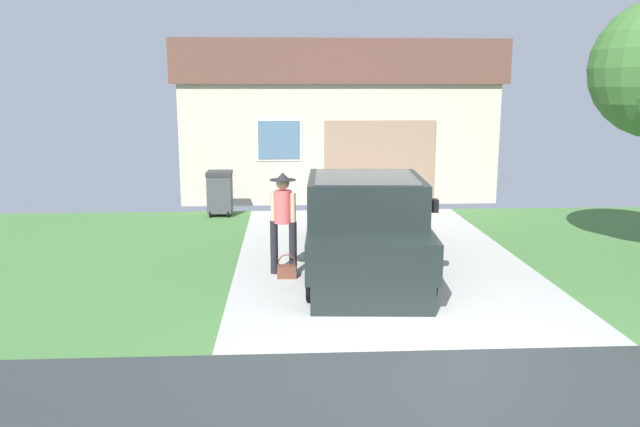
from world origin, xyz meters
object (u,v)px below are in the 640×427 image
object	(u,v)px
handbag	(287,271)
person_with_hat	(283,214)
pickup_truck	(364,228)
wheeled_trash_bin	(220,192)
house_with_garage	(332,117)

from	to	relation	value
handbag	person_with_hat	bearing A→B (deg)	103.22
pickup_truck	wheeled_trash_bin	distance (m)	5.87
person_with_hat	wheeled_trash_bin	xyz separation A→B (m)	(-1.59, 5.19, -0.45)
person_with_hat	house_with_garage	distance (m)	9.88
wheeled_trash_bin	handbag	bearing A→B (deg)	-73.18
pickup_truck	person_with_hat	distance (m)	1.42
pickup_truck	wheeled_trash_bin	bearing A→B (deg)	-55.79
pickup_truck	handbag	xyz separation A→B (m)	(-1.33, -0.35, -0.63)
person_with_hat	wheeled_trash_bin	distance (m)	5.45
pickup_truck	house_with_garage	world-z (taller)	house_with_garage
pickup_truck	house_with_garage	distance (m)	9.66
handbag	wheeled_trash_bin	xyz separation A→B (m)	(-1.64, 5.41, 0.47)
pickup_truck	house_with_garage	bearing A→B (deg)	-87.09
handbag	wheeled_trash_bin	size ratio (longest dim) A/B	0.37
person_with_hat	wheeled_trash_bin	bearing A→B (deg)	126.11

